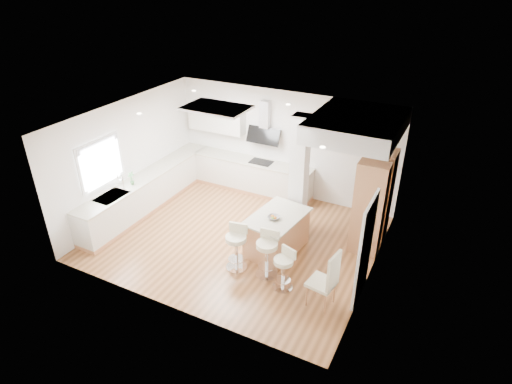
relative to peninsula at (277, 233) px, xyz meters
The scene contains 18 objects.
ground 1.07m from the peninsula, behind, with size 6.00×6.00×0.00m, color #A56A3D.
ceiling 1.07m from the peninsula, behind, with size 6.00×5.00×0.02m, color silver.
wall_back 2.86m from the peninsula, 111.31° to the left, with size 6.00×0.04×2.80m, color white.
wall_left 4.09m from the peninsula, behind, with size 0.04×5.00×2.80m, color white.
wall_right 2.24m from the peninsula, ahead, with size 0.04×5.00×2.80m, color white.
skylight 2.99m from the peninsula, 161.00° to the left, with size 4.10×2.10×0.06m.
window_left 4.23m from the peninsula, 167.25° to the right, with size 0.06×1.28×1.07m.
doorway_right 2.15m from the peninsula, 16.49° to the right, with size 0.05×1.00×2.10m.
counter_left 3.69m from the peninsula, behind, with size 0.63×4.50×1.35m.
counter_back 2.94m from the peninsula, 130.29° to the left, with size 3.62×0.63×2.50m.
pillar 1.36m from the peninsula, 85.78° to the left, with size 0.35×0.35×2.80m.
soffit 2.81m from the peninsula, 51.51° to the left, with size 1.78×2.20×0.40m.
oven_column 2.19m from the peninsula, 36.10° to the left, with size 0.63×1.21×2.10m.
peninsula is the anchor object (origin of this frame).
bar_stool_a 1.05m from the peninsula, 116.83° to the right, with size 0.51×0.51×0.99m.
bar_stool_b 0.88m from the peninsula, 77.98° to the right, with size 0.49×0.49×0.99m.
bar_stool_c 1.24m from the peninsula, 59.20° to the right, with size 0.50×0.50×0.87m.
dining_chair 1.94m from the peninsula, 37.95° to the right, with size 0.53×0.53×1.19m.
Camera 1 is at (4.07, -7.03, 5.57)m, focal length 30.00 mm.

